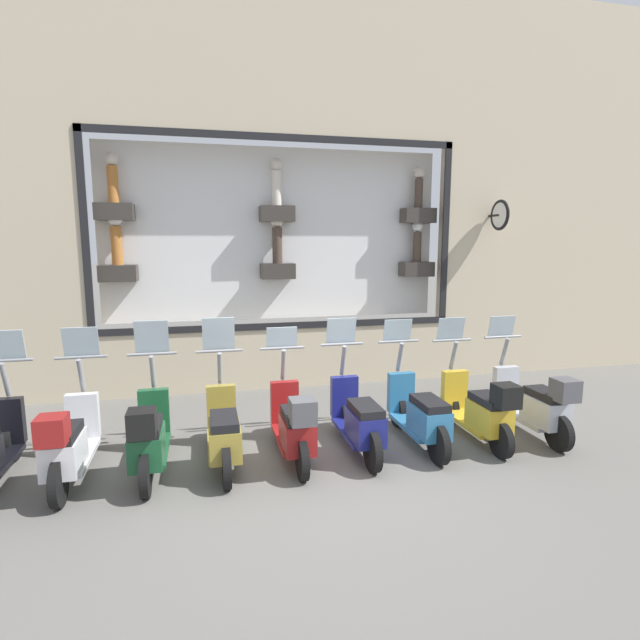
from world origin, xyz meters
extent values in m
plane|color=#66635E|center=(0.00, 0.00, 0.00)|extent=(120.00, 120.00, 0.00)
cube|color=beige|center=(3.60, 0.00, 0.55)|extent=(0.40, 6.46, 1.11)
cube|color=beige|center=(3.60, 0.00, 5.83)|extent=(0.40, 6.46, 2.69)
cube|color=black|center=(3.39, 0.00, 4.42)|extent=(0.04, 6.46, 0.12)
cube|color=black|center=(3.39, 0.00, 1.17)|extent=(0.04, 6.46, 0.12)
cube|color=black|center=(3.39, -3.17, 2.79)|extent=(0.04, 0.12, 3.38)
cube|color=black|center=(3.39, 3.17, 2.79)|extent=(0.04, 0.12, 3.38)
cube|color=white|center=(3.95, 0.00, 2.79)|extent=(0.04, 6.22, 3.14)
cube|color=#38332D|center=(3.73, -2.75, 3.16)|extent=(0.36, 0.62, 0.28)
cylinder|color=#47382D|center=(3.73, -2.75, 3.58)|extent=(0.15, 0.15, 0.56)
sphere|color=beige|center=(3.73, -2.75, 3.96)|extent=(0.20, 0.20, 0.20)
cube|color=#38332D|center=(3.73, 0.00, 3.16)|extent=(0.36, 0.62, 0.28)
cylinder|color=silver|center=(3.73, 0.00, 3.61)|extent=(0.17, 0.17, 0.61)
sphere|color=beige|center=(3.73, 0.00, 4.03)|extent=(0.22, 0.22, 0.22)
cube|color=#38332D|center=(3.73, 2.75, 3.16)|extent=(0.36, 0.62, 0.28)
cylinder|color=#B26B2D|center=(3.73, 2.75, 3.61)|extent=(0.17, 0.17, 0.61)
sphere|color=beige|center=(3.73, 2.75, 4.02)|extent=(0.22, 0.22, 0.22)
cube|color=#38332D|center=(3.73, -2.75, 2.13)|extent=(0.36, 0.62, 0.28)
cylinder|color=#47382D|center=(3.73, -2.75, 2.56)|extent=(0.16, 0.16, 0.58)
sphere|color=white|center=(3.73, -2.75, 2.96)|extent=(0.21, 0.21, 0.21)
cube|color=#38332D|center=(3.73, 0.00, 2.13)|extent=(0.36, 0.62, 0.28)
cylinder|color=#47382D|center=(3.73, 0.00, 2.60)|extent=(0.18, 0.18, 0.65)
sphere|color=beige|center=(3.73, 0.00, 3.04)|extent=(0.24, 0.24, 0.24)
cube|color=#38332D|center=(3.73, 2.75, 2.13)|extent=(0.36, 0.62, 0.28)
cylinder|color=#B26B2D|center=(3.73, 2.75, 2.60)|extent=(0.18, 0.18, 0.65)
sphere|color=white|center=(3.73, 2.75, 3.04)|extent=(0.24, 0.24, 0.24)
cylinder|color=black|center=(3.23, -4.09, 3.15)|extent=(0.35, 0.05, 0.05)
torus|color=black|center=(3.05, -4.09, 3.15)|extent=(0.57, 0.06, 0.57)
cylinder|color=white|center=(3.05, -4.09, 3.15)|extent=(0.47, 0.03, 0.47)
cylinder|color=black|center=(1.14, -3.03, 0.24)|extent=(0.48, 0.09, 0.48)
cylinder|color=black|center=(-0.18, -3.03, 0.24)|extent=(0.48, 0.09, 0.48)
cube|color=#B7BCC6|center=(0.48, -3.03, 0.23)|extent=(1.02, 0.38, 0.06)
cube|color=#B7BCC6|center=(0.11, -3.03, 0.44)|extent=(0.61, 0.35, 0.36)
cube|color=black|center=(0.11, -3.03, 0.67)|extent=(0.58, 0.31, 0.10)
cube|color=#B7BCC6|center=(1.02, -3.03, 0.54)|extent=(0.12, 0.37, 0.56)
cylinder|color=gray|center=(1.09, -3.03, 1.03)|extent=(0.20, 0.06, 0.45)
cylinder|color=gray|center=(1.16, -3.03, 1.25)|extent=(0.04, 0.61, 0.04)
cube|color=silver|center=(1.20, -3.03, 1.41)|extent=(0.08, 0.42, 0.32)
cube|color=#4C4C51|center=(-0.23, -3.03, 0.83)|extent=(0.28, 0.28, 0.28)
cylinder|color=black|center=(1.15, -2.19, 0.23)|extent=(0.45, 0.09, 0.45)
cylinder|color=black|center=(-0.19, -2.19, 0.23)|extent=(0.45, 0.09, 0.45)
cube|color=gold|center=(0.48, -2.19, 0.22)|extent=(1.02, 0.38, 0.06)
cube|color=gold|center=(0.11, -2.19, 0.43)|extent=(0.61, 0.35, 0.36)
cube|color=black|center=(0.11, -2.19, 0.66)|extent=(0.58, 0.31, 0.10)
cube|color=gold|center=(1.02, -2.19, 0.53)|extent=(0.12, 0.37, 0.56)
cylinder|color=gray|center=(1.09, -2.19, 1.02)|extent=(0.20, 0.06, 0.45)
cylinder|color=gray|center=(1.16, -2.19, 1.23)|extent=(0.04, 0.61, 0.04)
cube|color=silver|center=(1.20, -2.19, 1.40)|extent=(0.09, 0.42, 0.33)
cube|color=black|center=(-0.23, -2.19, 0.82)|extent=(0.28, 0.28, 0.28)
cylinder|color=black|center=(1.13, -1.35, 0.25)|extent=(0.50, 0.09, 0.50)
cylinder|color=black|center=(-0.17, -1.35, 0.25)|extent=(0.50, 0.09, 0.50)
cube|color=teal|center=(0.48, -1.35, 0.24)|extent=(1.02, 0.39, 0.06)
cube|color=teal|center=(0.11, -1.35, 0.45)|extent=(0.61, 0.35, 0.36)
cube|color=black|center=(0.11, -1.35, 0.68)|extent=(0.58, 0.31, 0.10)
cube|color=teal|center=(1.02, -1.35, 0.55)|extent=(0.12, 0.37, 0.56)
cylinder|color=gray|center=(1.09, -1.35, 1.04)|extent=(0.20, 0.06, 0.45)
cylinder|color=gray|center=(1.16, -1.35, 1.25)|extent=(0.04, 0.60, 0.04)
cube|color=silver|center=(1.20, -1.35, 1.42)|extent=(0.08, 0.42, 0.32)
cylinder|color=black|center=(1.13, -0.51, 0.25)|extent=(0.50, 0.09, 0.50)
cylinder|color=black|center=(-0.17, -0.51, 0.25)|extent=(0.50, 0.09, 0.50)
cube|color=navy|center=(0.48, -0.51, 0.24)|extent=(1.02, 0.39, 0.06)
cube|color=navy|center=(0.11, -0.51, 0.45)|extent=(0.61, 0.35, 0.36)
cube|color=black|center=(0.11, -0.51, 0.68)|extent=(0.58, 0.31, 0.10)
cube|color=navy|center=(1.02, -0.51, 0.55)|extent=(0.12, 0.37, 0.56)
cylinder|color=gray|center=(1.09, -0.51, 1.04)|extent=(0.20, 0.06, 0.45)
cylinder|color=gray|center=(1.16, -0.51, 1.25)|extent=(0.04, 0.60, 0.04)
cube|color=silver|center=(1.20, -0.51, 1.44)|extent=(0.09, 0.42, 0.37)
cylinder|color=black|center=(1.14, 0.33, 0.23)|extent=(0.47, 0.09, 0.47)
cylinder|color=black|center=(-0.18, 0.33, 0.23)|extent=(0.47, 0.09, 0.47)
cube|color=maroon|center=(0.48, 0.33, 0.22)|extent=(1.02, 0.39, 0.06)
cube|color=maroon|center=(0.11, 0.33, 0.43)|extent=(0.61, 0.35, 0.36)
cube|color=black|center=(0.11, 0.33, 0.66)|extent=(0.58, 0.31, 0.10)
cube|color=maroon|center=(1.02, 0.33, 0.53)|extent=(0.12, 0.37, 0.56)
cylinder|color=gray|center=(1.09, 0.33, 1.03)|extent=(0.20, 0.06, 0.45)
cylinder|color=gray|center=(1.16, 0.33, 1.24)|extent=(0.04, 0.60, 0.04)
cube|color=silver|center=(1.20, 0.33, 1.39)|extent=(0.08, 0.42, 0.29)
cube|color=#4C4C51|center=(-0.23, 0.33, 0.82)|extent=(0.28, 0.28, 0.28)
cylinder|color=black|center=(1.14, 1.18, 0.24)|extent=(0.47, 0.09, 0.47)
cylinder|color=black|center=(-0.18, 1.18, 0.24)|extent=(0.47, 0.09, 0.47)
cube|color=olive|center=(0.48, 1.18, 0.23)|extent=(1.02, 0.38, 0.06)
cube|color=olive|center=(0.11, 1.18, 0.44)|extent=(0.61, 0.35, 0.36)
cube|color=black|center=(0.11, 1.18, 0.67)|extent=(0.58, 0.31, 0.10)
cube|color=olive|center=(1.02, 1.18, 0.54)|extent=(0.12, 0.37, 0.56)
cylinder|color=gray|center=(1.09, 1.18, 1.03)|extent=(0.20, 0.06, 0.45)
cylinder|color=gray|center=(1.16, 1.18, 1.24)|extent=(0.04, 0.60, 0.04)
cube|color=silver|center=(1.20, 1.18, 1.47)|extent=(0.11, 0.42, 0.44)
cylinder|color=black|center=(1.14, 2.02, 0.24)|extent=(0.48, 0.09, 0.48)
cylinder|color=black|center=(-0.18, 2.02, 0.24)|extent=(0.48, 0.09, 0.48)
cube|color=#19512D|center=(0.48, 2.02, 0.23)|extent=(1.02, 0.38, 0.06)
cube|color=#19512D|center=(0.11, 2.02, 0.44)|extent=(0.61, 0.35, 0.36)
cube|color=black|center=(0.11, 2.02, 0.67)|extent=(0.58, 0.31, 0.10)
cube|color=#19512D|center=(1.02, 2.02, 0.54)|extent=(0.12, 0.37, 0.56)
cylinder|color=gray|center=(1.09, 2.02, 1.03)|extent=(0.20, 0.06, 0.45)
cylinder|color=gray|center=(1.16, 2.02, 1.25)|extent=(0.04, 0.61, 0.04)
cube|color=silver|center=(1.20, 2.02, 1.47)|extent=(0.11, 0.42, 0.43)
cube|color=black|center=(-0.22, 2.02, 0.83)|extent=(0.28, 0.28, 0.28)
cylinder|color=black|center=(1.13, 2.86, 0.25)|extent=(0.49, 0.09, 0.49)
cylinder|color=black|center=(-0.17, 2.86, 0.25)|extent=(0.49, 0.09, 0.49)
cube|color=silver|center=(0.48, 2.86, 0.23)|extent=(1.02, 0.38, 0.06)
cube|color=silver|center=(0.11, 2.86, 0.44)|extent=(0.61, 0.35, 0.36)
cube|color=black|center=(0.11, 2.86, 0.67)|extent=(0.58, 0.31, 0.10)
cube|color=silver|center=(1.02, 2.86, 0.54)|extent=(0.12, 0.37, 0.56)
cylinder|color=gray|center=(1.09, 2.86, 1.04)|extent=(0.20, 0.06, 0.45)
cylinder|color=gray|center=(1.16, 2.86, 1.25)|extent=(0.04, 0.61, 0.04)
cube|color=silver|center=(1.20, 2.86, 1.44)|extent=(0.09, 0.42, 0.37)
cube|color=maroon|center=(-0.22, 2.86, 0.83)|extent=(0.28, 0.28, 0.28)
cylinder|color=black|center=(1.13, 3.70, 0.25)|extent=(0.50, 0.09, 0.50)
cube|color=black|center=(1.02, 3.70, 0.55)|extent=(0.12, 0.37, 0.56)
cylinder|color=gray|center=(1.09, 3.70, 1.04)|extent=(0.20, 0.06, 0.45)
cylinder|color=gray|center=(1.16, 3.70, 1.25)|extent=(0.04, 0.61, 0.04)
cube|color=silver|center=(1.20, 3.70, 1.44)|extent=(0.09, 0.42, 0.37)
camera|label=1|loc=(-5.39, 1.36, 2.67)|focal=28.00mm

